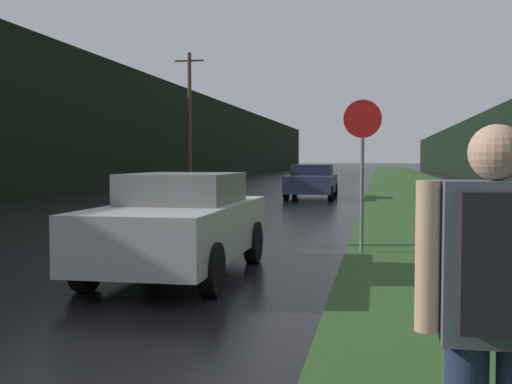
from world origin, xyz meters
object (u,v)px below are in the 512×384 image
car_passing_near (180,223)px  car_passing_far (312,181)px  hitchhiker_with_backpack (495,317)px  stop_sign (362,159)px

car_passing_near → car_passing_far: 18.95m
car_passing_near → car_passing_far: (-0.00, 18.95, -0.02)m
hitchhiker_with_backpack → car_passing_far: hitchhiker_with_backpack is taller
stop_sign → hitchhiker_with_backpack: 9.07m
stop_sign → hitchhiker_with_backpack: bearing=-85.2°
stop_sign → car_passing_near: (-2.56, -2.74, -0.95)m
hitchhiker_with_backpack → car_passing_far: 25.44m
car_passing_near → car_passing_far: car_passing_near is taller
hitchhiker_with_backpack → car_passing_near: (-3.33, 6.27, -0.29)m
car_passing_near → car_passing_far: size_ratio=0.97×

